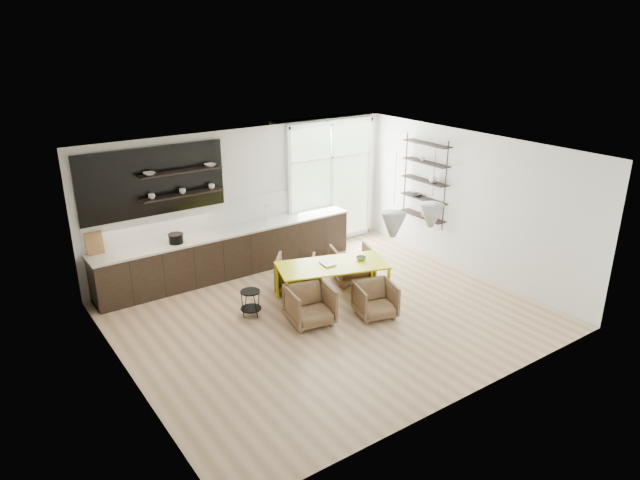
{
  "coord_description": "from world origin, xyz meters",
  "views": [
    {
      "loc": [
        -5.29,
        -7.28,
        4.82
      ],
      "look_at": [
        0.2,
        0.6,
        1.2
      ],
      "focal_mm": 32.0,
      "sensor_mm": 36.0,
      "label": 1
    }
  ],
  "objects_px": {
    "armchair_front_left": "(310,305)",
    "armchair_back_right": "(352,264)",
    "armchair_back_left": "(295,273)",
    "wire_stool": "(251,300)",
    "armchair_front_right": "(375,300)",
    "dining_table": "(332,267)"
  },
  "relations": [
    {
      "from": "armchair_front_right",
      "to": "wire_stool",
      "type": "distance_m",
      "value": 2.2
    },
    {
      "from": "armchair_back_left",
      "to": "armchair_front_left",
      "type": "xyz_separation_m",
      "value": [
        -0.52,
        -1.28,
        0.0
      ]
    },
    {
      "from": "dining_table",
      "to": "armchair_back_left",
      "type": "relative_size",
      "value": 2.93
    },
    {
      "from": "dining_table",
      "to": "armchair_back_left",
      "type": "height_order",
      "value": "dining_table"
    },
    {
      "from": "armchair_back_right",
      "to": "armchair_front_right",
      "type": "relative_size",
      "value": 1.15
    },
    {
      "from": "armchair_back_left",
      "to": "armchair_front_right",
      "type": "height_order",
      "value": "armchair_back_left"
    },
    {
      "from": "armchair_back_right",
      "to": "armchair_front_right",
      "type": "distance_m",
      "value": 1.53
    },
    {
      "from": "dining_table",
      "to": "wire_stool",
      "type": "xyz_separation_m",
      "value": [
        -1.52,
        0.35,
        -0.38
      ]
    },
    {
      "from": "armchair_back_right",
      "to": "wire_stool",
      "type": "relative_size",
      "value": 1.65
    },
    {
      "from": "armchair_front_left",
      "to": "wire_stool",
      "type": "distance_m",
      "value": 1.09
    },
    {
      "from": "dining_table",
      "to": "armchair_back_right",
      "type": "height_order",
      "value": "dining_table"
    },
    {
      "from": "armchair_front_right",
      "to": "wire_stool",
      "type": "height_order",
      "value": "armchair_front_right"
    },
    {
      "from": "armchair_back_left",
      "to": "armchair_back_right",
      "type": "relative_size",
      "value": 0.96
    },
    {
      "from": "armchair_back_left",
      "to": "wire_stool",
      "type": "bearing_deg",
      "value": 59.47
    },
    {
      "from": "armchair_back_right",
      "to": "armchair_front_right",
      "type": "bearing_deg",
      "value": 86.74
    },
    {
      "from": "dining_table",
      "to": "armchair_back_left",
      "type": "xyz_separation_m",
      "value": [
        -0.29,
        0.8,
        -0.34
      ]
    },
    {
      "from": "armchair_back_left",
      "to": "wire_stool",
      "type": "xyz_separation_m",
      "value": [
        -1.23,
        -0.45,
        -0.03
      ]
    },
    {
      "from": "armchair_back_left",
      "to": "dining_table",
      "type": "bearing_deg",
      "value": 149.31
    },
    {
      "from": "wire_stool",
      "to": "armchair_back_left",
      "type": "bearing_deg",
      "value": 20.21
    },
    {
      "from": "armchair_back_left",
      "to": "armchair_back_right",
      "type": "distance_m",
      "value": 1.19
    },
    {
      "from": "armchair_front_left",
      "to": "armchair_back_right",
      "type": "bearing_deg",
      "value": 39.87
    },
    {
      "from": "armchair_front_left",
      "to": "wire_stool",
      "type": "height_order",
      "value": "armchair_front_left"
    }
  ]
}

